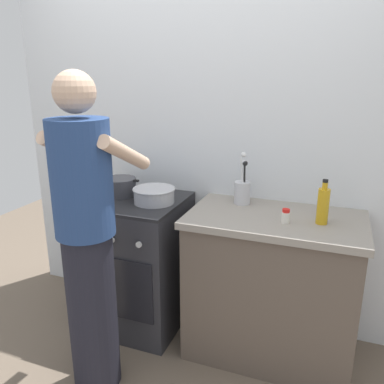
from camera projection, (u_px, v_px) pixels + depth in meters
name	position (u px, v px, depth m)	size (l,w,h in m)	color
ground	(178.00, 343.00, 2.54)	(6.00, 6.00, 0.00)	#6B5B4C
back_wall	(234.00, 142.00, 2.56)	(3.20, 0.10, 2.50)	silver
countertop	(271.00, 286.00, 2.36)	(1.00, 0.60, 0.90)	brown
stove_range	(139.00, 262.00, 2.66)	(0.60, 0.62, 0.90)	#2D2D33
pot	(120.00, 187.00, 2.60)	(0.28, 0.22, 0.12)	#38383D
mixing_bowl	(154.00, 194.00, 2.46)	(0.27, 0.27, 0.10)	#B7B7BC
utensil_crock	(242.00, 190.00, 2.43)	(0.10, 0.10, 0.33)	silver
spice_bottle	(286.00, 216.00, 2.12)	(0.04, 0.04, 0.08)	silver
oil_bottle	(323.00, 205.00, 2.09)	(0.06, 0.06, 0.25)	gold
person	(87.00, 241.00, 2.00)	(0.41, 0.50, 1.70)	black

